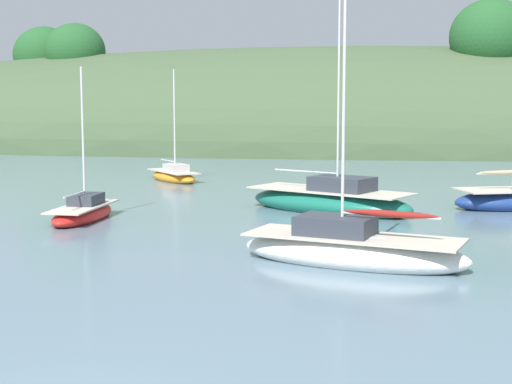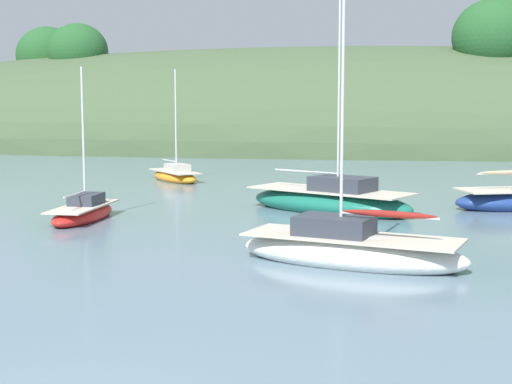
{
  "view_description": "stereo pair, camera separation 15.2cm",
  "coord_description": "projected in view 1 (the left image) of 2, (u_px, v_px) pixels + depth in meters",
  "views": [
    {
      "loc": [
        4.5,
        -9.54,
        4.81
      ],
      "look_at": [
        0.0,
        20.0,
        1.2
      ],
      "focal_mm": 52.9,
      "sensor_mm": 36.0,
      "label": 1
    },
    {
      "loc": [
        4.66,
        -9.52,
        4.81
      ],
      "look_at": [
        0.0,
        20.0,
        1.2
      ],
      "focal_mm": 52.9,
      "sensor_mm": 36.0,
      "label": 2
    }
  ],
  "objects": [
    {
      "name": "far_shoreline_hill",
      "position": [
        327.0,
        146.0,
        79.67
      ],
      "size": [
        150.0,
        36.0,
        24.67
      ],
      "color": "#425638",
      "rests_on": "ground"
    },
    {
      "name": "sailboat_white_near",
      "position": [
        330.0,
        201.0,
        32.98
      ],
      "size": [
        8.27,
        6.19,
        9.46
      ],
      "color": "#196B56",
      "rests_on": "ground"
    },
    {
      "name": "sailboat_black_sloop",
      "position": [
        83.0,
        212.0,
        30.63
      ],
      "size": [
        1.71,
        4.86,
        6.36
      ],
      "color": "red",
      "rests_on": "ground"
    },
    {
      "name": "sailboat_teal_outer",
      "position": [
        174.0,
        176.0,
        45.66
      ],
      "size": [
        4.43,
        4.92,
        6.87
      ],
      "color": "orange",
      "rests_on": "ground"
    },
    {
      "name": "sailboat_blue_center",
      "position": [
        351.0,
        250.0,
        22.41
      ],
      "size": [
        7.34,
        4.23,
        9.09
      ],
      "color": "white",
      "rests_on": "ground"
    }
  ]
}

